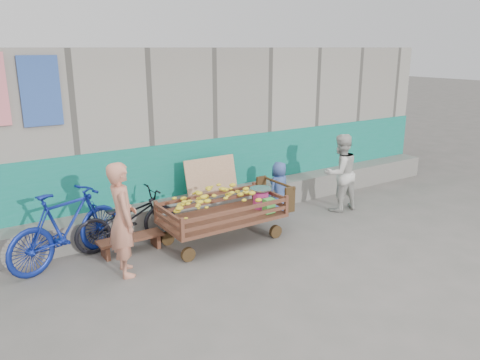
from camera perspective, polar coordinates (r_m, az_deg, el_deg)
ground at (r=6.66m, az=4.11°, el=-11.00°), size 80.00×80.00×0.00m
building_wall at (r=9.59m, az=-10.67°, el=6.37°), size 12.00×3.50×3.00m
banana_cart at (r=7.35m, az=-2.41°, el=-3.17°), size 2.10×0.96×0.90m
bench at (r=7.33m, az=-13.16°, el=-7.23°), size 0.99×0.30×0.25m
vendor_man at (r=6.47m, az=-14.10°, el=-4.67°), size 0.46×0.62×1.58m
woman at (r=8.98m, az=12.12°, el=0.87°), size 0.75×0.60×1.47m
child at (r=8.71m, az=4.77°, el=-0.95°), size 0.54×0.41×0.99m
bicycle_dark at (r=7.50m, az=-13.59°, el=-4.63°), size 1.68×0.63×0.87m
bicycle_blue at (r=7.11m, az=-20.38°, el=-5.36°), size 1.90×1.13×1.10m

